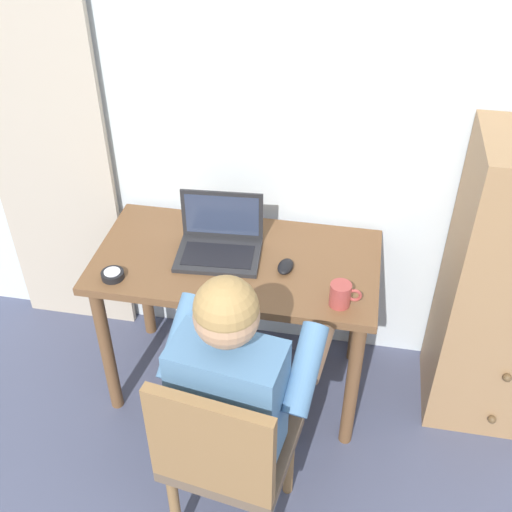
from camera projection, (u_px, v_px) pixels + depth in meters
The scene contains 9 objects.
wall_back at pixel (312, 109), 2.53m from camera, with size 4.80×0.05×2.50m, color silver.
curtain_panel at pixel (41, 125), 2.73m from camera, with size 0.58×0.03×2.22m, color #BCAD99.
desk at pixel (237, 279), 2.65m from camera, with size 1.16×0.61×0.74m.
chair at pixel (225, 453), 2.15m from camera, with size 0.47×0.46×0.87m.
person_seated at pixel (241, 378), 2.17m from camera, with size 0.59×0.62×1.19m.
laptop at pixel (220, 241), 2.58m from camera, with size 0.36×0.27×0.24m.
computer_mouse at pixel (285, 266), 2.51m from camera, with size 0.06×0.10×0.03m, color black.
desk_clock at pixel (113, 275), 2.47m from camera, with size 0.09×0.09×0.03m.
coffee_mug at pixel (341, 295), 2.33m from camera, with size 0.12×0.08×0.09m.
Camera 1 is at (0.21, -0.16, 2.33)m, focal length 44.21 mm.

